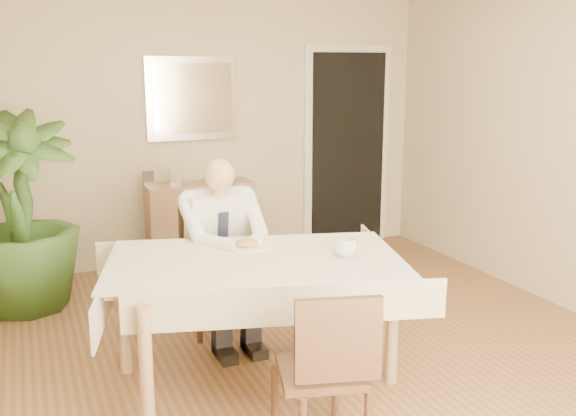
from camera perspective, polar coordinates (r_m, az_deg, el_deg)
name	(u,v)px	position (r m, az deg, el deg)	size (l,w,h in m)	color
room	(311,162)	(3.77, 2.06, 4.12)	(5.00, 5.02, 2.60)	brown
doorway	(347,149)	(6.68, 5.30, 5.21)	(0.96, 0.07, 2.10)	white
mirror	(193,99)	(6.05, -8.48, 9.60)	(0.86, 0.04, 0.76)	silver
dining_table	(255,272)	(3.78, -2.93, -5.72)	(1.97, 1.45, 0.75)	#9D7951
chair_far	(214,256)	(4.62, -6.64, -4.23)	(0.47, 0.47, 0.92)	#3E2518
chair_near	(328,366)	(3.11, 3.54, -13.81)	(0.49, 0.49, 0.85)	#3E2518
seated_man	(225,243)	(4.31, -5.61, -3.11)	(0.48, 0.72, 1.24)	white
plate	(248,247)	(3.96, -3.62, -3.45)	(0.26, 0.26, 0.02)	white
food	(247,243)	(3.95, -3.62, -3.14)	(0.14, 0.14, 0.06)	olive
knife	(257,246)	(3.91, -2.78, -3.38)	(0.01, 0.01, 0.13)	silver
fork	(244,247)	(3.89, -3.89, -3.50)	(0.01, 0.01, 0.13)	silver
coffee_mug	(346,248)	(3.79, 5.13, -3.52)	(0.14, 0.14, 0.11)	white
sideboard	(201,224)	(6.07, -7.78, -1.44)	(0.98, 0.33, 0.78)	#9D7951
photo_frame_left	(148,179)	(5.91, -12.32, 2.58)	(0.10, 0.02, 0.14)	silver
photo_frame_center	(175,177)	(5.93, -9.99, 2.71)	(0.10, 0.02, 0.14)	silver
photo_frame_right	(213,174)	(6.05, -6.66, 3.01)	(0.10, 0.02, 0.14)	silver
potted_palm	(20,213)	(5.26, -22.71, -0.38)	(0.85, 0.85, 1.52)	#2B4D1C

